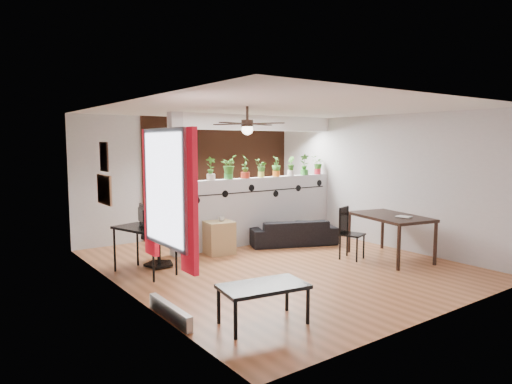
% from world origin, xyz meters
% --- Properties ---
extents(room_shell, '(6.30, 7.10, 2.90)m').
position_xyz_m(room_shell, '(0.00, 0.00, 1.30)').
color(room_shell, '#9B5A33').
rests_on(room_shell, ground).
extents(partition_wall, '(3.60, 0.18, 1.35)m').
position_xyz_m(partition_wall, '(0.80, 1.50, 0.68)').
color(partition_wall, '#BCBCC1').
rests_on(partition_wall, ground).
extents(ceiling_header, '(3.60, 0.18, 0.30)m').
position_xyz_m(ceiling_header, '(0.80, 1.50, 2.45)').
color(ceiling_header, white).
rests_on(ceiling_header, room_shell).
extents(pier_column, '(0.22, 0.20, 2.60)m').
position_xyz_m(pier_column, '(-1.11, 1.50, 1.30)').
color(pier_column, '#BCBCC1').
rests_on(pier_column, ground).
extents(brick_panel, '(3.90, 0.05, 2.60)m').
position_xyz_m(brick_panel, '(0.80, 2.97, 1.30)').
color(brick_panel, '#964B2B').
rests_on(brick_panel, ground).
extents(vine_decal, '(3.31, 0.01, 0.30)m').
position_xyz_m(vine_decal, '(0.80, 1.40, 1.08)').
color(vine_decal, black).
rests_on(vine_decal, partition_wall).
extents(window_assembly, '(0.09, 1.30, 1.55)m').
position_xyz_m(window_assembly, '(-2.56, -1.20, 1.51)').
color(window_assembly, white).
rests_on(window_assembly, room_shell).
extents(baseboard_heater, '(0.08, 1.00, 0.18)m').
position_xyz_m(baseboard_heater, '(-2.54, -1.20, 0.09)').
color(baseboard_heater, silver).
rests_on(baseboard_heater, ground).
extents(corkboard, '(0.03, 0.60, 0.45)m').
position_xyz_m(corkboard, '(-2.58, 0.95, 1.35)').
color(corkboard, '#A3734E').
rests_on(corkboard, room_shell).
extents(framed_art, '(0.03, 0.34, 0.44)m').
position_xyz_m(framed_art, '(-2.58, 0.90, 1.85)').
color(framed_art, '#8C7259').
rests_on(framed_art, room_shell).
extents(ceiling_fan, '(1.19, 1.19, 0.43)m').
position_xyz_m(ceiling_fan, '(-0.80, -0.30, 2.31)').
color(ceiling_fan, black).
rests_on(ceiling_fan, room_shell).
extents(potted_plant_0, '(0.29, 0.25, 0.48)m').
position_xyz_m(potted_plant_0, '(-0.78, 1.50, 1.60)').
color(potted_plant_0, orange).
rests_on(potted_plant_0, partition_wall).
extents(potted_plant_1, '(0.29, 0.30, 0.45)m').
position_xyz_m(potted_plant_1, '(-0.39, 1.50, 1.59)').
color(potted_plant_1, white).
rests_on(potted_plant_1, partition_wall).
extents(potted_plant_2, '(0.31, 0.31, 0.47)m').
position_xyz_m(potted_plant_2, '(0.01, 1.50, 1.60)').
color(potted_plant_2, green).
rests_on(potted_plant_2, partition_wall).
extents(potted_plant_3, '(0.32, 0.33, 0.48)m').
position_xyz_m(potted_plant_3, '(0.41, 1.50, 1.61)').
color(potted_plant_3, red).
rests_on(potted_plant_3, partition_wall).
extents(potted_plant_4, '(0.18, 0.15, 0.37)m').
position_xyz_m(potted_plant_4, '(0.80, 1.50, 1.55)').
color(potted_plant_4, '#D1CD4A').
rests_on(potted_plant_4, partition_wall).
extents(potted_plant_5, '(0.27, 0.27, 0.42)m').
position_xyz_m(potted_plant_5, '(1.20, 1.50, 1.57)').
color(potted_plant_5, orange).
rests_on(potted_plant_5, partition_wall).
extents(potted_plant_6, '(0.23, 0.26, 0.41)m').
position_xyz_m(potted_plant_6, '(1.59, 1.50, 1.57)').
color(potted_plant_6, white).
rests_on(potted_plant_6, partition_wall).
extents(potted_plant_7, '(0.31, 0.29, 0.47)m').
position_xyz_m(potted_plant_7, '(1.99, 1.50, 1.60)').
color(potted_plant_7, green).
rests_on(potted_plant_7, partition_wall).
extents(potted_plant_8, '(0.23, 0.20, 0.41)m').
position_xyz_m(potted_plant_8, '(2.38, 1.50, 1.57)').
color(potted_plant_8, red).
rests_on(potted_plant_8, partition_wall).
extents(sofa, '(1.78, 1.24, 0.49)m').
position_xyz_m(sofa, '(1.20, 0.97, 0.24)').
color(sofa, black).
rests_on(sofa, ground).
extents(cube_shelf, '(0.55, 0.51, 0.61)m').
position_xyz_m(cube_shelf, '(-0.42, 1.16, 0.30)').
color(cube_shelf, '#A38756').
rests_on(cube_shelf, ground).
extents(cup, '(0.14, 0.14, 0.09)m').
position_xyz_m(cup, '(-0.37, 1.16, 0.66)').
color(cup, gray).
rests_on(cup, cube_shelf).
extents(computer_desk, '(0.81, 1.13, 0.74)m').
position_xyz_m(computer_desk, '(-2.03, 0.76, 0.67)').
color(computer_desk, black).
rests_on(computer_desk, ground).
extents(monitor, '(0.33, 0.11, 0.18)m').
position_xyz_m(monitor, '(-2.03, 0.91, 0.83)').
color(monitor, black).
rests_on(monitor, computer_desk).
extents(office_chair, '(0.52, 0.52, 1.00)m').
position_xyz_m(office_chair, '(-1.70, 1.07, 0.44)').
color(office_chair, black).
rests_on(office_chair, ground).
extents(dining_table, '(1.14, 1.57, 0.78)m').
position_xyz_m(dining_table, '(1.86, -0.91, 0.70)').
color(dining_table, black).
rests_on(dining_table, ground).
extents(book, '(0.21, 0.27, 0.02)m').
position_xyz_m(book, '(1.76, -1.21, 0.79)').
color(book, gray).
rests_on(book, dining_table).
extents(folding_chair, '(0.48, 0.48, 0.93)m').
position_xyz_m(folding_chair, '(1.25, -0.47, 0.55)').
color(folding_chair, black).
rests_on(folding_chair, ground).
extents(coffee_table, '(1.06, 0.70, 0.46)m').
position_xyz_m(coffee_table, '(-1.73, -1.95, 0.41)').
color(coffee_table, black).
rests_on(coffee_table, ground).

